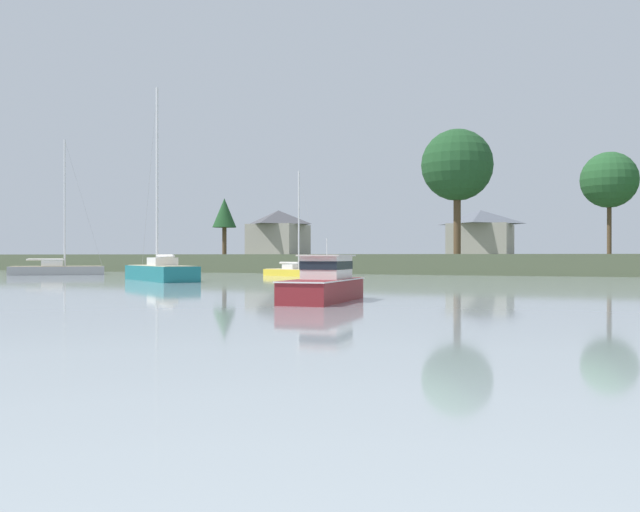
{
  "coord_description": "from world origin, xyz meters",
  "views": [
    {
      "loc": [
        12.62,
        -5.98,
        1.81
      ],
      "look_at": [
        -1.76,
        29.11,
        1.8
      ],
      "focal_mm": 38.33,
      "sensor_mm": 36.0,
      "label": 1
    }
  ],
  "objects_px": {
    "sailboat_yellow": "(295,274)",
    "sailboat_grey": "(57,272)",
    "sailboat_teal": "(160,276)",
    "cruiser_maroon": "(327,290)"
  },
  "relations": [
    {
      "from": "sailboat_yellow",
      "to": "sailboat_grey",
      "type": "bearing_deg",
      "value": -168.94
    },
    {
      "from": "sailboat_teal",
      "to": "sailboat_grey",
      "type": "distance_m",
      "value": 20.87
    },
    {
      "from": "sailboat_teal",
      "to": "sailboat_grey",
      "type": "relative_size",
      "value": 1.11
    },
    {
      "from": "sailboat_teal",
      "to": "sailboat_grey",
      "type": "height_order",
      "value": "sailboat_teal"
    },
    {
      "from": "sailboat_yellow",
      "to": "sailboat_teal",
      "type": "bearing_deg",
      "value": -107.9
    },
    {
      "from": "sailboat_yellow",
      "to": "cruiser_maroon",
      "type": "bearing_deg",
      "value": -63.36
    },
    {
      "from": "sailboat_grey",
      "to": "sailboat_yellow",
      "type": "bearing_deg",
      "value": 11.06
    },
    {
      "from": "sailboat_teal",
      "to": "sailboat_yellow",
      "type": "bearing_deg",
      "value": 72.1
    },
    {
      "from": "cruiser_maroon",
      "to": "sailboat_yellow",
      "type": "distance_m",
      "value": 33.75
    },
    {
      "from": "sailboat_teal",
      "to": "sailboat_grey",
      "type": "xyz_separation_m",
      "value": [
        -18.63,
        9.4,
        -0.04
      ]
    }
  ]
}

